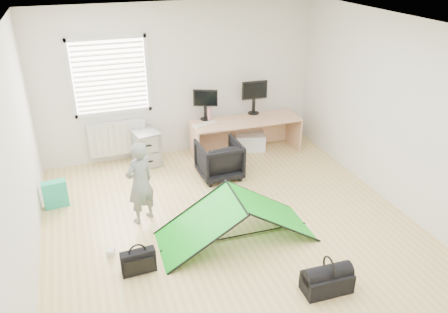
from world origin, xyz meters
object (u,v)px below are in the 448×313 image
object	(u,v)px
filing_cabinet	(146,147)
thermos	(209,114)
person	(140,183)
storage_crate	(250,141)
kite	(236,217)
laptop_bag	(138,262)
duffel_bag	(327,282)
monitor_left	(205,109)
desk	(246,137)
office_chair	(219,160)
monitor_right	(254,102)

from	to	relation	value
filing_cabinet	thermos	xyz separation A→B (m)	(1.17, -0.02, 0.48)
person	storage_crate	distance (m)	2.93
kite	laptop_bag	bearing A→B (deg)	-167.38
person	duffel_bag	bearing A→B (deg)	100.22
monitor_left	storage_crate	size ratio (longest dim) A/B	0.79
desk	monitor_left	world-z (taller)	monitor_left
office_chair	storage_crate	xyz separation A→B (m)	(0.91, 0.85, -0.16)
desk	storage_crate	xyz separation A→B (m)	(0.16, 0.18, -0.18)
monitor_right	office_chair	distance (m)	1.49
thermos	office_chair	distance (m)	1.01
desk	office_chair	world-z (taller)	desk
thermos	storage_crate	distance (m)	1.02
laptop_bag	thermos	bearing A→B (deg)	55.27
duffel_bag	monitor_right	bearing A→B (deg)	81.67
office_chair	laptop_bag	distance (m)	2.56
desk	person	distance (m)	2.67
thermos	duffel_bag	world-z (taller)	thermos
desk	kite	bearing A→B (deg)	-114.14
kite	duffel_bag	size ratio (longest dim) A/B	3.72
monitor_left	duffel_bag	distance (m)	3.96
office_chair	person	distance (m)	1.69
desk	laptop_bag	distance (m)	3.56
thermos	person	xyz separation A→B (m)	(-1.54, -1.73, -0.19)
kite	laptop_bag	distance (m)	1.37
office_chair	laptop_bag	size ratio (longest dim) A/B	1.70
monitor_right	duffel_bag	distance (m)	4.02
desk	kite	distance (m)	2.59
filing_cabinet	storage_crate	size ratio (longest dim) A/B	1.13
monitor_left	filing_cabinet	bearing A→B (deg)	-155.61
monitor_left	person	bearing A→B (deg)	-107.24
office_chair	kite	distance (m)	1.71
monitor_left	office_chair	bearing A→B (deg)	-71.17
desk	thermos	bearing A→B (deg)	162.40
monitor_right	kite	world-z (taller)	monitor_right
desk	monitor_left	distance (m)	0.91
kite	laptop_bag	xyz separation A→B (m)	(-1.33, -0.26, -0.17)
desk	filing_cabinet	distance (m)	1.82
person	storage_crate	bearing A→B (deg)	-172.97
office_chair	monitor_right	bearing A→B (deg)	-138.20
monitor_right	laptop_bag	distance (m)	3.99
person	laptop_bag	xyz separation A→B (m)	(-0.24, -1.09, -0.45)
filing_cabinet	monitor_left	size ratio (longest dim) A/B	1.44
office_chair	person	size ratio (longest dim) A/B	0.58
desk	kite	size ratio (longest dim) A/B	0.96
monitor_right	storage_crate	xyz separation A→B (m)	(-0.09, -0.08, -0.75)
person	laptop_bag	distance (m)	1.20
filing_cabinet	thermos	distance (m)	1.27
desk	person	size ratio (longest dim) A/B	1.65
monitor_left	laptop_bag	bearing A→B (deg)	-98.48
monitor_right	storage_crate	distance (m)	0.76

